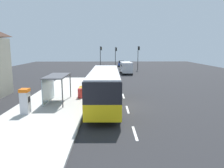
% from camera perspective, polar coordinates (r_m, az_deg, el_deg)
% --- Properties ---
extents(ground_plane, '(56.00, 92.00, 0.04)m').
position_cam_1_polar(ground_plane, '(32.69, 1.41, 0.69)').
color(ground_plane, '#262628').
extents(sidewalk_platform, '(6.20, 30.00, 0.18)m').
position_cam_1_polar(sidewalk_platform, '(21.47, -14.55, -4.25)').
color(sidewalk_platform, beige).
rests_on(sidewalk_platform, ground).
extents(lane_stripe_seg_0, '(0.16, 2.20, 0.01)m').
position_cam_1_polar(lane_stripe_seg_0, '(13.40, 6.21, -13.08)').
color(lane_stripe_seg_0, silver).
rests_on(lane_stripe_seg_0, ground).
extents(lane_stripe_seg_1, '(0.16, 2.20, 0.01)m').
position_cam_1_polar(lane_stripe_seg_1, '(18.08, 4.22, -6.89)').
color(lane_stripe_seg_1, silver).
rests_on(lane_stripe_seg_1, ground).
extents(lane_stripe_seg_2, '(0.16, 2.20, 0.01)m').
position_cam_1_polar(lane_stripe_seg_2, '(22.90, 3.09, -3.27)').
color(lane_stripe_seg_2, silver).
rests_on(lane_stripe_seg_2, ground).
extents(lane_stripe_seg_3, '(0.16, 2.20, 0.01)m').
position_cam_1_polar(lane_stripe_seg_3, '(27.78, 2.36, -0.92)').
color(lane_stripe_seg_3, silver).
rests_on(lane_stripe_seg_3, ground).
extents(lane_stripe_seg_4, '(0.16, 2.20, 0.01)m').
position_cam_1_polar(lane_stripe_seg_4, '(32.70, 1.85, 0.73)').
color(lane_stripe_seg_4, silver).
rests_on(lane_stripe_seg_4, ground).
extents(lane_stripe_seg_5, '(0.16, 2.20, 0.01)m').
position_cam_1_polar(lane_stripe_seg_5, '(37.64, 1.47, 1.95)').
color(lane_stripe_seg_5, silver).
rests_on(lane_stripe_seg_5, ground).
extents(lane_stripe_seg_6, '(0.16, 2.20, 0.01)m').
position_cam_1_polar(lane_stripe_seg_6, '(42.59, 1.18, 2.89)').
color(lane_stripe_seg_6, silver).
rests_on(lane_stripe_seg_6, ground).
extents(lane_stripe_seg_7, '(0.16, 2.20, 0.01)m').
position_cam_1_polar(lane_stripe_seg_7, '(47.55, 0.95, 3.63)').
color(lane_stripe_seg_7, silver).
rests_on(lane_stripe_seg_7, ground).
extents(bus, '(2.64, 11.04, 3.21)m').
position_cam_1_polar(bus, '(18.64, -2.02, -0.55)').
color(bus, yellow).
rests_on(bus, ground).
extents(white_van, '(2.21, 5.28, 2.30)m').
position_cam_1_polar(white_van, '(42.26, 3.86, 4.63)').
color(white_van, silver).
rests_on(white_van, ground).
extents(sedan_near, '(1.90, 4.43, 1.52)m').
position_cam_1_polar(sedan_near, '(48.27, 3.37, 4.64)').
color(sedan_near, '#195933').
rests_on(sedan_near, ground).
extents(sedan_far, '(1.96, 4.46, 1.52)m').
position_cam_1_polar(sedan_far, '(58.69, 2.59, 5.59)').
color(sedan_far, navy).
rests_on(sedan_far, ground).
extents(ticket_machine, '(0.66, 0.76, 1.94)m').
position_cam_1_polar(ticket_machine, '(17.49, -22.44, -4.26)').
color(ticket_machine, silver).
rests_on(ticket_machine, sidewalk_platform).
extents(recycling_bin_red, '(0.52, 0.52, 0.95)m').
position_cam_1_polar(recycling_bin_red, '(21.44, -8.56, -2.51)').
color(recycling_bin_red, red).
rests_on(recycling_bin_red, sidewalk_platform).
extents(recycling_bin_yellow, '(0.52, 0.52, 0.95)m').
position_cam_1_polar(recycling_bin_yellow, '(22.12, -8.33, -2.11)').
color(recycling_bin_yellow, yellow).
rests_on(recycling_bin_yellow, sidewalk_platform).
extents(recycling_bin_orange, '(0.52, 0.52, 0.95)m').
position_cam_1_polar(recycling_bin_orange, '(22.80, -8.11, -1.75)').
color(recycling_bin_orange, orange).
rests_on(recycling_bin_orange, sidewalk_platform).
extents(traffic_light_near_side, '(0.49, 0.28, 5.48)m').
position_cam_1_polar(traffic_light_near_side, '(48.79, 7.15, 7.96)').
color(traffic_light_near_side, '#2D2D2D').
rests_on(traffic_light_near_side, ground).
extents(traffic_light_far_side, '(0.49, 0.28, 5.43)m').
position_cam_1_polar(traffic_light_far_side, '(49.14, -3.06, 8.00)').
color(traffic_light_far_side, '#2D2D2D').
rests_on(traffic_light_far_side, ground).
extents(traffic_light_median, '(0.49, 0.28, 5.25)m').
position_cam_1_polar(traffic_light_median, '(49.94, 1.03, 7.92)').
color(traffic_light_median, '#2D2D2D').
rests_on(traffic_light_median, ground).
extents(bus_shelter, '(1.80, 4.00, 2.50)m').
position_cam_1_polar(bus_shelter, '(20.16, -15.46, 0.63)').
color(bus_shelter, '#4C4C51').
rests_on(bus_shelter, sidewalk_platform).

